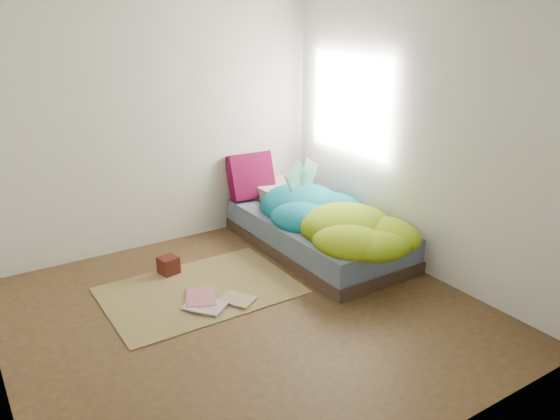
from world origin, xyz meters
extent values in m
cube|color=#412B19|center=(0.00, 0.00, 0.00)|extent=(3.50, 3.50, 0.00)
cube|color=silver|center=(0.00, 1.75, 1.30)|extent=(3.50, 0.04, 2.60)
cube|color=silver|center=(0.00, -1.75, 1.30)|extent=(3.50, 0.04, 2.60)
cube|color=silver|center=(1.75, 0.00, 1.30)|extent=(0.04, 3.50, 2.60)
cube|color=white|center=(1.74, 0.90, 1.40)|extent=(0.01, 1.00, 1.20)
cube|color=#34261C|center=(1.22, 0.72, 0.06)|extent=(1.00, 2.00, 0.12)
cube|color=slate|center=(1.22, 0.72, 0.23)|extent=(0.98, 1.96, 0.22)
cube|color=brown|center=(-0.15, 0.55, 0.01)|extent=(1.60, 1.10, 0.01)
cube|color=beige|center=(1.31, 1.51, 0.41)|extent=(0.68, 0.51, 0.14)
cube|color=#48041F|center=(0.99, 1.62, 0.59)|extent=(0.50, 0.18, 0.49)
cube|color=black|center=(-0.25, 1.00, 0.09)|extent=(0.19, 0.19, 0.16)
imported|color=silver|center=(-0.34, 0.18, 0.02)|extent=(0.39, 0.40, 0.02)
imported|color=#B26674|center=(-0.33, 0.44, 0.03)|extent=(0.35, 0.39, 0.03)
imported|color=tan|center=(-0.06, 0.16, 0.02)|extent=(0.31, 0.34, 0.02)
camera|label=1|loc=(-1.83, -3.34, 2.27)|focal=35.00mm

